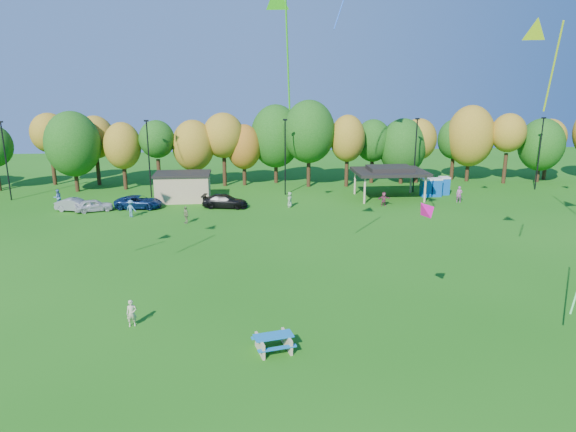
{
  "coord_description": "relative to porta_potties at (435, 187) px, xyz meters",
  "views": [
    {
      "loc": [
        -3.35,
        -20.86,
        13.58
      ],
      "look_at": [
        -0.84,
        6.0,
        6.39
      ],
      "focal_mm": 32.0,
      "sensor_mm": 36.0,
      "label": 1
    }
  ],
  "objects": [
    {
      "name": "far_person_2",
      "position": [
        -7.58,
        -4.53,
        -0.3
      ],
      "size": [
        1.52,
        0.64,
        1.59
      ],
      "primitive_type": "imported",
      "rotation": [
        0.0,
        0.0,
        0.12
      ],
      "color": "#83364C",
      "rests_on": "ground"
    },
    {
      "name": "far_person_5",
      "position": [
        -28.7,
        -9.67,
        -0.25
      ],
      "size": [
        0.85,
        1.07,
        1.7
      ],
      "primitive_type": "imported",
      "rotation": [
        0.0,
        0.0,
        5.22
      ],
      "color": "#7A8954",
      "rests_on": "ground"
    },
    {
      "name": "car_a",
      "position": [
        -38.89,
        -4.04,
        -0.44
      ],
      "size": [
        4.17,
        2.68,
        1.32
      ],
      "primitive_type": "imported",
      "rotation": [
        0.0,
        0.0,
        1.89
      ],
      "color": "silver",
      "rests_on": "ground"
    },
    {
      "name": "kite_flyer",
      "position": [
        -29.63,
        -31.24,
        -0.31
      ],
      "size": [
        0.64,
        0.49,
        1.57
      ],
      "primitive_type": "imported",
      "rotation": [
        0.0,
        0.0,
        0.21
      ],
      "color": "#BEB78E",
      "rests_on": "ground"
    },
    {
      "name": "lamp_posts",
      "position": [
        -17.94,
        2.31,
        3.8
      ],
      "size": [
        64.5,
        0.25,
        9.09
      ],
      "color": "black",
      "rests_on": "ground"
    },
    {
      "name": "far_person_3",
      "position": [
        1.44,
        -3.61,
        -0.17
      ],
      "size": [
        0.79,
        0.65,
        1.85
      ],
      "primitive_type": "imported",
      "rotation": [
        0.0,
        0.0,
        5.93
      ],
      "color": "#AA5090",
      "rests_on": "ground"
    },
    {
      "name": "pavilion",
      "position": [
        -5.94,
        -0.69,
        2.13
      ],
      "size": [
        8.2,
        6.2,
        3.77
      ],
      "color": "tan",
      "rests_on": "ground"
    },
    {
      "name": "ground",
      "position": [
        -19.94,
        -37.69,
        -1.1
      ],
      "size": [
        160.0,
        160.0,
        0.0
      ],
      "primitive_type": "plane",
      "color": "#19600F",
      "rests_on": "ground"
    },
    {
      "name": "picnic_table",
      "position": [
        -21.81,
        -34.72,
        -0.59
      ],
      "size": [
        2.32,
        2.06,
        0.87
      ],
      "rotation": [
        0.0,
        0.0,
        0.22
      ],
      "color": "tan",
      "rests_on": "ground"
    },
    {
      "name": "tree_line",
      "position": [
        -20.96,
        7.82,
        4.82
      ],
      "size": [
        93.57,
        10.55,
        11.15
      ],
      "color": "black",
      "rests_on": "ground"
    },
    {
      "name": "kite_14",
      "position": [
        -13.66,
        -33.12,
        5.92
      ],
      "size": [
        1.56,
        1.36,
        1.29
      ],
      "color": "#FD0E8F"
    },
    {
      "name": "far_person_0",
      "position": [
        -43.6,
        -0.89,
        -0.19
      ],
      "size": [
        1.12,
        1.08,
        1.81
      ],
      "primitive_type": "imported",
      "rotation": [
        0.0,
        0.0,
        3.8
      ],
      "color": "#557FBB",
      "rests_on": "ground"
    },
    {
      "name": "utility_building",
      "position": [
        -29.94,
        0.31,
        0.54
      ],
      "size": [
        6.3,
        4.3,
        3.25
      ],
      "color": "tan",
      "rests_on": "ground"
    },
    {
      "name": "car_d",
      "position": [
        -25.06,
        -3.63,
        -0.38
      ],
      "size": [
        5.24,
        2.89,
        1.44
      ],
      "primitive_type": "imported",
      "rotation": [
        0.0,
        0.0,
        1.39
      ],
      "color": "black",
      "rests_on": "ground"
    },
    {
      "name": "far_person_4",
      "position": [
        -18.0,
        -4.07,
        -0.25
      ],
      "size": [
        0.6,
        0.87,
        1.69
      ],
      "primitive_type": "imported",
      "rotation": [
        0.0,
        0.0,
        4.64
      ],
      "color": "#769C6B",
      "rests_on": "ground"
    },
    {
      "name": "porta_potties",
      "position": [
        0.0,
        0.0,
        0.0
      ],
      "size": [
        3.75,
        2.02,
        2.18
      ],
      "color": "#0D52AF",
      "rests_on": "ground"
    },
    {
      "name": "kite_8",
      "position": [
        -6.69,
        -29.65,
        15.29
      ],
      "size": [
        1.92,
        3.42,
        5.56
      ],
      "color": "#BCDB17"
    },
    {
      "name": "far_person_1",
      "position": [
        -34.48,
        -6.75,
        -0.21
      ],
      "size": [
        1.32,
        1.13,
        1.77
      ],
      "primitive_type": "imported",
      "rotation": [
        0.0,
        0.0,
        2.64
      ],
      "color": "teal",
      "rests_on": "ground"
    },
    {
      "name": "car_b",
      "position": [
        -40.91,
        -3.68,
        -0.42
      ],
      "size": [
        4.34,
        2.43,
        1.36
      ],
      "primitive_type": "imported",
      "rotation": [
        0.0,
        0.0,
        1.32
      ],
      "color": "gray",
      "rests_on": "ground"
    },
    {
      "name": "car_c",
      "position": [
        -34.4,
        -3.07,
        -0.4
      ],
      "size": [
        5.23,
        2.83,
        1.39
      ],
      "primitive_type": "imported",
      "rotation": [
        0.0,
        0.0,
        1.47
      ],
      "color": "#0C214A",
      "rests_on": "ground"
    }
  ]
}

